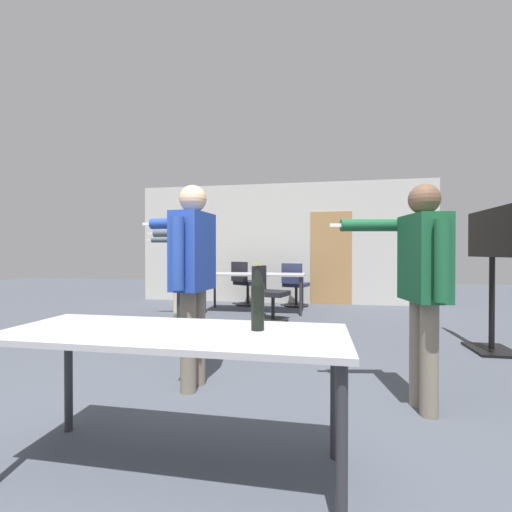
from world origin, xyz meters
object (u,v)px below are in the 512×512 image
(person_far_watching, at_px, (183,260))
(office_chair_far_left, at_px, (295,286))
(person_left_plaid, at_px, (191,266))
(beer_bottle, at_px, (258,299))
(office_chair_far_right, at_px, (245,285))
(tv_screen, at_px, (492,261))
(person_near_casual, at_px, (422,273))
(person_right_polo, at_px, (177,261))
(office_chair_side_rolled, at_px, (269,295))

(person_far_watching, bearing_deg, office_chair_far_left, -28.91)
(person_left_plaid, distance_m, beer_bottle, 1.23)
(office_chair_far_right, relative_size, office_chair_far_left, 1.03)
(tv_screen, xyz_separation_m, office_chair_far_left, (-2.45, 2.89, -0.62))
(person_left_plaid, xyz_separation_m, person_near_casual, (1.79, -0.10, -0.04))
(person_left_plaid, bearing_deg, office_chair_far_left, -1.75)
(person_right_polo, relative_size, person_far_watching, 0.95)
(office_chair_side_rolled, bearing_deg, tv_screen, 81.56)
(office_chair_side_rolled, bearing_deg, office_chair_far_left, -174.92)
(person_right_polo, distance_m, person_far_watching, 1.11)
(person_left_plaid, height_order, person_far_watching, person_far_watching)
(person_left_plaid, relative_size, person_near_casual, 1.04)
(tv_screen, xyz_separation_m, person_right_polo, (-4.33, 1.14, -0.05))
(person_right_polo, bearing_deg, tv_screen, -112.07)
(person_near_casual, distance_m, beer_bottle, 1.37)
(person_left_plaid, bearing_deg, office_chair_side_rolled, 1.00)
(person_right_polo, height_order, office_chair_side_rolled, person_right_polo)
(tv_screen, relative_size, beer_bottle, 4.73)
(person_far_watching, bearing_deg, person_near_casual, -128.27)
(person_right_polo, relative_size, beer_bottle, 4.70)
(person_near_casual, distance_m, office_chair_far_right, 5.14)
(person_far_watching, height_order, office_chair_far_left, person_far_watching)
(office_chair_side_rolled, distance_m, beer_bottle, 4.02)
(tv_screen, height_order, beer_bottle, tv_screen)
(person_far_watching, xyz_separation_m, office_chair_far_right, (0.31, 2.72, -0.59))
(tv_screen, distance_m, office_chair_side_rolled, 3.17)
(person_far_watching, xyz_separation_m, beer_bottle, (1.52, -2.74, -0.13))
(person_near_casual, xyz_separation_m, office_chair_side_rolled, (-1.54, 3.09, -0.57))
(person_near_casual, height_order, office_chair_far_right, person_near_casual)
(office_chair_far_left, bearing_deg, person_left_plaid, -80.30)
(office_chair_far_right, height_order, beer_bottle, beer_bottle)
(office_chair_far_right, bearing_deg, tv_screen, -6.87)
(beer_bottle, bearing_deg, office_chair_far_left, 91.57)
(tv_screen, bearing_deg, person_right_polo, -104.72)
(person_far_watching, bearing_deg, person_right_polo, 24.92)
(person_right_polo, xyz_separation_m, person_far_watching, (0.51, -0.99, 0.04))
(tv_screen, xyz_separation_m, person_left_plaid, (-3.03, -1.61, -0.02))
(person_left_plaid, xyz_separation_m, office_chair_far_right, (-0.48, 4.48, -0.58))
(person_right_polo, xyz_separation_m, person_near_casual, (3.08, -2.86, -0.01))
(office_chair_far_left, xyz_separation_m, beer_bottle, (0.15, -5.49, 0.47))
(person_near_casual, height_order, office_chair_side_rolled, person_near_casual)
(tv_screen, relative_size, office_chair_far_left, 1.80)
(person_right_polo, bearing_deg, person_left_plaid, -162.09)
(tv_screen, distance_m, person_near_casual, 2.12)
(office_chair_far_right, bearing_deg, office_chair_side_rolled, -31.88)
(person_left_plaid, bearing_deg, person_far_watching, 29.76)
(office_chair_side_rolled, relative_size, office_chair_far_right, 0.97)
(person_near_casual, distance_m, office_chair_far_left, 4.80)
(office_chair_far_right, bearing_deg, person_far_watching, -64.08)
(person_far_watching, bearing_deg, tv_screen, -94.55)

